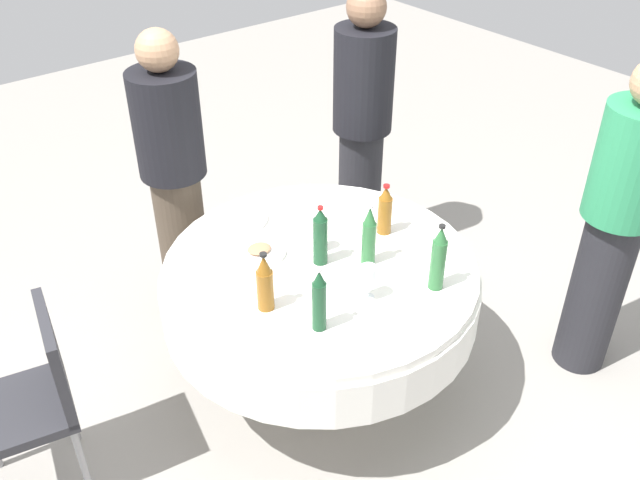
# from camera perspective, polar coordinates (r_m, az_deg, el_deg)

# --- Properties ---
(ground_plane) EXTENTS (10.00, 10.00, 0.00)m
(ground_plane) POSITION_cam_1_polar(r_m,az_deg,el_deg) (3.60, 0.00, -11.45)
(ground_plane) COLOR gray
(dining_table) EXTENTS (1.45, 1.45, 0.74)m
(dining_table) POSITION_cam_1_polar(r_m,az_deg,el_deg) (3.20, 0.00, -4.07)
(dining_table) COLOR white
(dining_table) RESTS_ON ground_plane
(bottle_dark_green_rear) EXTENTS (0.06, 0.06, 0.30)m
(bottle_dark_green_rear) POSITION_cam_1_polar(r_m,az_deg,el_deg) (2.69, -0.07, -5.03)
(bottle_dark_green_rear) COLOR #194728
(bottle_dark_green_rear) RESTS_ON dining_table
(bottle_green_north) EXTENTS (0.06, 0.06, 0.32)m
(bottle_green_north) POSITION_cam_1_polar(r_m,az_deg,el_deg) (2.93, 9.72, -1.54)
(bottle_green_north) COLOR #2D6B38
(bottle_green_north) RESTS_ON dining_table
(bottle_amber_mid) EXTENTS (0.07, 0.07, 0.27)m
(bottle_amber_mid) POSITION_cam_1_polar(r_m,az_deg,el_deg) (2.80, -4.56, -3.56)
(bottle_amber_mid) COLOR #8C5619
(bottle_amber_mid) RESTS_ON dining_table
(bottle_dark_green_left) EXTENTS (0.07, 0.07, 0.29)m
(bottle_dark_green_left) POSITION_cam_1_polar(r_m,az_deg,el_deg) (3.04, 0.03, 0.28)
(bottle_dark_green_left) COLOR #194728
(bottle_dark_green_left) RESTS_ON dining_table
(bottle_green_west) EXTENTS (0.06, 0.06, 0.30)m
(bottle_green_west) POSITION_cam_1_polar(r_m,az_deg,el_deg) (3.04, 4.06, 0.32)
(bottle_green_west) COLOR #2D6B38
(bottle_green_west) RESTS_ON dining_table
(bottle_amber_inner) EXTENTS (0.07, 0.07, 0.26)m
(bottle_amber_inner) POSITION_cam_1_polar(r_m,az_deg,el_deg) (3.26, 5.38, 2.43)
(bottle_amber_inner) COLOR #8C5619
(bottle_amber_inner) RESTS_ON dining_table
(wine_glass_left) EXTENTS (0.07, 0.07, 0.16)m
(wine_glass_left) POSITION_cam_1_polar(r_m,az_deg,el_deg) (2.85, 4.00, -2.94)
(wine_glass_left) COLOR white
(wine_glass_left) RESTS_ON dining_table
(wine_glass_west) EXTENTS (0.07, 0.07, 0.15)m
(wine_glass_west) POSITION_cam_1_polar(r_m,az_deg,el_deg) (3.13, -0.27, 0.83)
(wine_glass_west) COLOR white
(wine_glass_west) RESTS_ON dining_table
(plate_outer) EXTENTS (0.26, 0.26, 0.02)m
(plate_outer) POSITION_cam_1_polar(r_m,az_deg,el_deg) (3.42, -6.48, 1.73)
(plate_outer) COLOR white
(plate_outer) RESTS_ON dining_table
(plate_east) EXTENTS (0.24, 0.24, 0.04)m
(plate_east) POSITION_cam_1_polar(r_m,az_deg,el_deg) (3.18, -5.01, -0.93)
(plate_east) COLOR white
(plate_east) RESTS_ON dining_table
(spoon_north) EXTENTS (0.18, 0.03, 0.00)m
(spoon_north) POSITION_cam_1_polar(r_m,az_deg,el_deg) (2.86, 6.56, -5.99)
(spoon_north) COLOR silver
(spoon_north) RESTS_ON dining_table
(spoon_mid) EXTENTS (0.03, 0.18, 0.00)m
(spoon_mid) POSITION_cam_1_polar(r_m,az_deg,el_deg) (3.37, 1.50, 1.33)
(spoon_mid) COLOR silver
(spoon_mid) RESTS_ON dining_table
(person_rear) EXTENTS (0.34, 0.34, 1.65)m
(person_rear) POSITION_cam_1_polar(r_m,az_deg,el_deg) (4.05, 3.48, 9.38)
(person_rear) COLOR #26262B
(person_rear) RESTS_ON ground_plane
(person_north) EXTENTS (0.34, 0.34, 1.63)m
(person_north) POSITION_cam_1_polar(r_m,az_deg,el_deg) (3.46, 23.22, 1.38)
(person_north) COLOR #26262B
(person_north) RESTS_ON ground_plane
(person_mid) EXTENTS (0.34, 0.34, 1.61)m
(person_mid) POSITION_cam_1_polar(r_m,az_deg,el_deg) (3.64, -11.90, 5.12)
(person_mid) COLOR #4C3F33
(person_mid) RESTS_ON ground_plane
(chair_inner) EXTENTS (0.47, 0.47, 0.87)m
(chair_inner) POSITION_cam_1_polar(r_m,az_deg,el_deg) (3.05, -22.29, -11.50)
(chair_inner) COLOR #2D2D33
(chair_inner) RESTS_ON ground_plane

